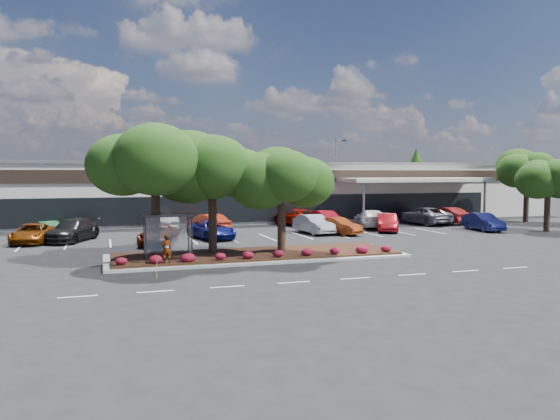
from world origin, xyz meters
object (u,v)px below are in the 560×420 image
object	(u,v)px
survey_stake	(157,266)
car_0	(32,233)
car_1	(72,230)
light_pole	(337,183)

from	to	relation	value
survey_stake	car_0	bearing A→B (deg)	114.55
car_0	car_1	xyz separation A→B (m)	(2.73, 0.25, 0.11)
light_pole	car_0	world-z (taller)	light_pole
light_pole	car_0	size ratio (longest dim) A/B	1.74
car_0	light_pole	bearing A→B (deg)	29.83
light_pole	car_0	xyz separation A→B (m)	(-29.87, -12.63, -3.22)
survey_stake	light_pole	bearing A→B (deg)	52.32
light_pole	survey_stake	bearing A→B (deg)	-127.68
car_0	car_1	size ratio (longest dim) A/B	0.91
car_1	light_pole	bearing A→B (deg)	49.14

